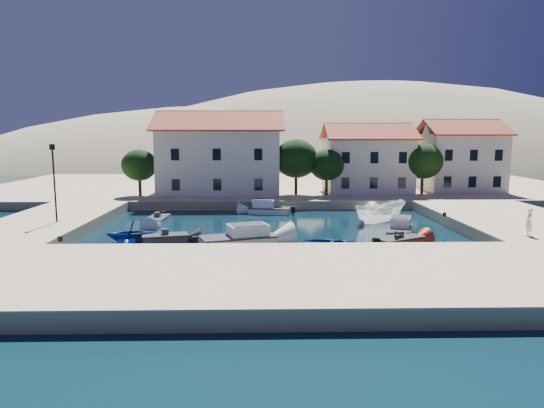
{
  "coord_description": "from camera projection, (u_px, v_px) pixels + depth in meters",
  "views": [
    {
      "loc": [
        -1.05,
        -30.69,
        7.96
      ],
      "look_at": [
        -0.13,
        10.82,
        2.0
      ],
      "focal_mm": 32.0,
      "sensor_mm": 36.0,
      "label": 1
    }
  ],
  "objects": [
    {
      "name": "pedestrian",
      "position": [
        529.0,
        222.0,
        33.52
      ],
      "size": [
        0.83,
        0.8,
        1.92
      ],
      "primitive_type": "imported",
      "rotation": [
        0.0,
        0.0,
        3.83
      ],
      "color": "white",
      "rests_on": "quay_east"
    },
    {
      "name": "bollards",
      "position": [
        314.0,
        229.0,
        35.25
      ],
      "size": [
        29.36,
        9.56,
        0.3
      ],
      "color": "black",
      "rests_on": "ground"
    },
    {
      "name": "cabin_cruiser_east",
      "position": [
        400.0,
        230.0,
        38.48
      ],
      "size": [
        3.16,
        4.76,
        1.6
      ],
      "rotation": [
        0.0,
        0.0,
        1.23
      ],
      "color": "white",
      "rests_on": "ground"
    },
    {
      "name": "rowboat_south",
      "position": [
        335.0,
        249.0,
        34.13
      ],
      "size": [
        5.06,
        4.14,
        0.92
      ],
      "primitive_type": "imported",
      "rotation": [
        0.0,
        0.0,
        1.33
      ],
      "color": "navy",
      "rests_on": "ground"
    },
    {
      "name": "building_right",
      "position": [
        460.0,
        155.0,
        60.96
      ],
      "size": [
        9.45,
        8.4,
        8.8
      ],
      "color": "white",
      "rests_on": "quay_north"
    },
    {
      "name": "cabin_cruiser_north",
      "position": [
        269.0,
        209.0,
        49.15
      ],
      "size": [
        4.4,
        2.5,
        1.6
      ],
      "rotation": [
        0.0,
        0.0,
        2.95
      ],
      "color": "white",
      "rests_on": "ground"
    },
    {
      "name": "motorboat_grey_sw",
      "position": [
        165.0,
        239.0,
        35.96
      ],
      "size": [
        3.58,
        2.2,
        1.25
      ],
      "rotation": [
        0.0,
        0.0,
        0.23
      ],
      "color": "#303035",
      "rests_on": "ground"
    },
    {
      "name": "ground",
      "position": [
        278.0,
        258.0,
        31.52
      ],
      "size": [
        400.0,
        400.0,
        0.0
      ],
      "primitive_type": "plane",
      "color": "black",
      "rests_on": "ground"
    },
    {
      "name": "quay_west",
      "position": [
        49.0,
        224.0,
        40.93
      ],
      "size": [
        8.0,
        20.0,
        1.0
      ],
      "primitive_type": "cube",
      "color": "tan",
      "rests_on": "ground"
    },
    {
      "name": "building_left",
      "position": [
        220.0,
        152.0,
        58.26
      ],
      "size": [
        14.7,
        9.45,
        9.7
      ],
      "color": "white",
      "rests_on": "quay_north"
    },
    {
      "name": "hills",
      "position": [
        328.0,
        232.0,
        157.64
      ],
      "size": [
        254.0,
        176.0,
        99.0
      ],
      "color": "tan",
      "rests_on": "ground"
    },
    {
      "name": "quay_south",
      "position": [
        281.0,
        277.0,
        25.51
      ],
      "size": [
        52.0,
        12.0,
        1.0
      ],
      "primitive_type": "cube",
      "color": "tan",
      "rests_on": "ground"
    },
    {
      "name": "motorboat_red_se",
      "position": [
        399.0,
        241.0,
        35.04
      ],
      "size": [
        4.02,
        3.24,
        1.25
      ],
      "rotation": [
        0.0,
        0.0,
        0.51
      ],
      "color": "maroon",
      "rests_on": "ground"
    },
    {
      "name": "rowboat_west",
      "position": [
        131.0,
        242.0,
        36.13
      ],
      "size": [
        3.86,
        3.5,
        1.77
      ],
      "primitive_type": "imported",
      "rotation": [
        0.0,
        0.0,
        -1.38
      ],
      "color": "navy",
      "rests_on": "ground"
    },
    {
      "name": "quay_north",
      "position": [
        283.0,
        187.0,
        69.1
      ],
      "size": [
        80.0,
        36.0,
        1.0
      ],
      "primitive_type": "cube",
      "color": "tan",
      "rests_on": "ground"
    },
    {
      "name": "lamppost",
      "position": [
        54.0,
        175.0,
        38.38
      ],
      "size": [
        0.35,
        0.25,
        6.22
      ],
      "color": "black",
      "rests_on": "quay_west"
    },
    {
      "name": "cabin_cruiser_south",
      "position": [
        238.0,
        238.0,
        35.46
      ],
      "size": [
        5.93,
        3.98,
        1.6
      ],
      "rotation": [
        0.0,
        0.0,
        0.33
      ],
      "color": "white",
      "rests_on": "ground"
    },
    {
      "name": "motorboat_white_ne",
      "position": [
        378.0,
        213.0,
        47.51
      ],
      "size": [
        1.84,
        3.74,
        1.25
      ],
      "rotation": [
        0.0,
        0.0,
        1.54
      ],
      "color": "white",
      "rests_on": "ground"
    },
    {
      "name": "quay_east",
      "position": [
        511.0,
        222.0,
        41.8
      ],
      "size": [
        11.0,
        20.0,
        1.0
      ],
      "primitive_type": "cube",
      "color": "tan",
      "rests_on": "ground"
    },
    {
      "name": "building_mid",
      "position": [
        367.0,
        157.0,
        59.74
      ],
      "size": [
        10.5,
        8.4,
        8.3
      ],
      "color": "white",
      "rests_on": "quay_north"
    },
    {
      "name": "boat_east",
      "position": [
        380.0,
        223.0,
        43.96
      ],
      "size": [
        5.87,
        4.36,
        2.13
      ],
      "primitive_type": "imported",
      "rotation": [
        0.0,
        0.0,
        2.04
      ],
      "color": "white",
      "rests_on": "ground"
    },
    {
      "name": "trees",
      "position": [
        309.0,
        162.0,
        56.13
      ],
      "size": [
        37.3,
        5.3,
        6.45
      ],
      "color": "#382314",
      "rests_on": "quay_north"
    },
    {
      "name": "motorboat_white_west",
      "position": [
        158.0,
        220.0,
        43.59
      ],
      "size": [
        1.79,
        3.72,
        1.25
      ],
      "rotation": [
        0.0,
        0.0,
        -1.62
      ],
      "color": "white",
      "rests_on": "ground"
    }
  ]
}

